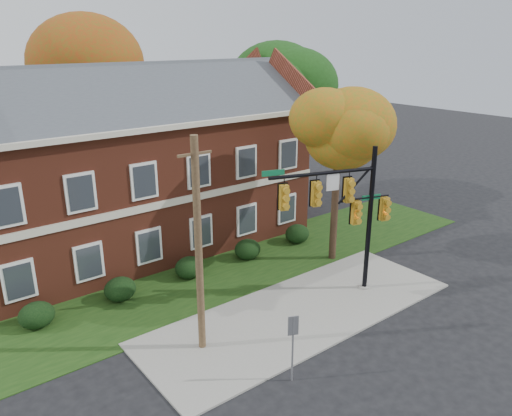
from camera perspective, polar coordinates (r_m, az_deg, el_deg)
ground at (r=20.89m, az=7.06°, el=-12.92°), size 120.00×120.00×0.00m
sidewalk at (r=21.47m, az=5.14°, el=-11.76°), size 14.00×5.00×0.08m
grass_strip at (r=24.89m, az=-2.77°, el=-7.17°), size 30.00×6.00×0.04m
apartment_building at (r=27.22m, az=-13.74°, el=5.73°), size 18.80×8.80×9.74m
hedge_far_left at (r=22.03m, az=-23.78°, el=-11.15°), size 1.40×1.26×1.05m
hedge_left at (r=22.90m, az=-15.27°, el=-8.93°), size 1.40×1.26×1.05m
hedge_center at (r=24.24m, az=-7.64°, el=-6.76°), size 1.40×1.26×1.05m
hedge_right at (r=25.99m, az=-0.98°, el=-4.74°), size 1.40×1.26×1.05m
hedge_far_right at (r=28.06m, az=4.74°, el=-2.95°), size 1.40×1.26×1.05m
tree_near_right at (r=24.59m, az=10.03°, el=8.60°), size 4.50×4.25×8.58m
tree_right_rear at (r=33.58m, az=3.44°, el=14.09°), size 6.30×5.95×10.62m
tree_far_rear at (r=34.38m, az=-17.86°, el=14.57°), size 6.84×6.46×11.52m
traffic_signal at (r=21.56m, az=10.29°, el=0.16°), size 5.72×2.03×6.67m
utility_pole at (r=17.45m, az=-6.59°, el=-4.55°), size 1.25×0.28×8.01m
sign_post at (r=16.89m, az=4.24°, el=-14.54°), size 0.35×0.19×2.48m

